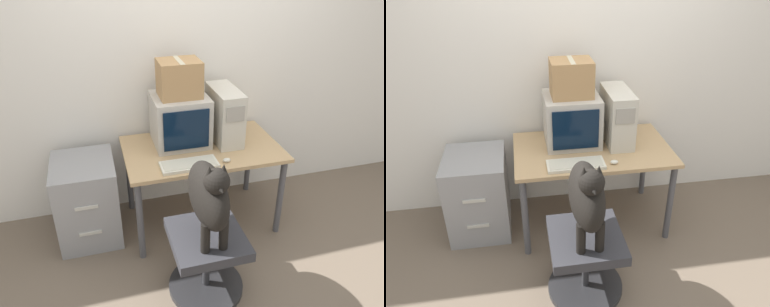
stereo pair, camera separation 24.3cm
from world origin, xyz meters
TOP-DOWN VIEW (x-y plane):
  - ground_plane at (0.00, 0.00)m, footprint 12.00×12.00m
  - wall_back at (0.00, 0.81)m, footprint 8.00×0.05m
  - desk at (0.00, 0.37)m, footprint 1.22×0.74m
  - crt_monitor at (-0.14, 0.50)m, footprint 0.42×0.41m
  - pc_tower at (0.21, 0.47)m, footprint 0.19×0.46m
  - keyboard at (-0.17, 0.12)m, footprint 0.42×0.17m
  - computer_mouse at (0.11, 0.10)m, footprint 0.06×0.04m
  - office_chair at (-0.19, -0.36)m, footprint 0.52×0.52m
  - dog at (-0.19, -0.38)m, footprint 0.21×0.52m
  - filing_cabinet at (-0.92, 0.44)m, footprint 0.47×0.55m
  - cardboard_box at (-0.14, 0.51)m, footprint 0.31×0.26m

SIDE VIEW (x-z plane):
  - ground_plane at x=0.00m, z-range 0.00..0.00m
  - office_chair at x=-0.19m, z-range 0.03..0.51m
  - filing_cabinet at x=-0.92m, z-range 0.00..0.67m
  - desk at x=0.00m, z-range 0.27..0.98m
  - keyboard at x=-0.17m, z-range 0.71..0.74m
  - computer_mouse at x=0.11m, z-range 0.71..0.74m
  - dog at x=-0.19m, z-range 0.50..1.09m
  - crt_monitor at x=-0.14m, z-range 0.71..1.10m
  - pc_tower at x=0.21m, z-range 0.71..1.14m
  - cardboard_box at x=-0.14m, z-range 1.10..1.38m
  - wall_back at x=0.00m, z-range 0.00..2.60m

